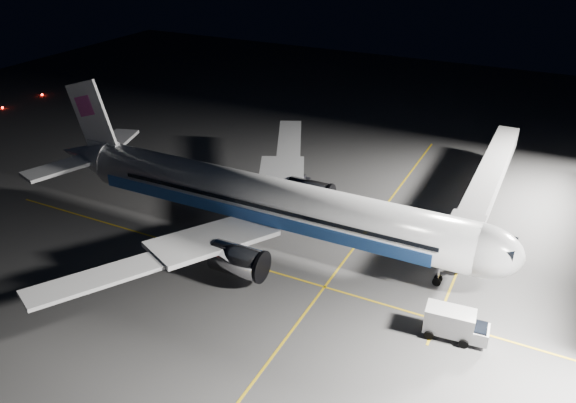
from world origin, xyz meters
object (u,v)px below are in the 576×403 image
(service_truck, at_px, (455,323))
(safety_cone_b, at_px, (280,193))
(airliner, at_px, (260,199))
(jet_bridge, at_px, (487,183))
(safety_cone_c, at_px, (273,181))
(baggage_tug, at_px, (301,181))
(safety_cone_a, at_px, (287,202))

(service_truck, height_order, safety_cone_b, service_truck)
(service_truck, bearing_deg, airliner, 157.69)
(jet_bridge, xyz_separation_m, safety_cone_b, (-26.25, -6.99, -4.29))
(safety_cone_b, bearing_deg, service_truck, -33.76)
(service_truck, bearing_deg, safety_cone_c, 139.80)
(baggage_tug, xyz_separation_m, safety_cone_c, (-4.16, -1.09, -0.49))
(baggage_tug, bearing_deg, airliner, -81.17)
(service_truck, xyz_separation_m, safety_cone_b, (-28.15, 18.81, -1.30))
(safety_cone_a, bearing_deg, safety_cone_b, 138.47)
(airliner, height_order, safety_cone_c, airliner)
(jet_bridge, bearing_deg, safety_cone_a, -159.90)
(service_truck, relative_size, baggage_tug, 2.51)
(airliner, relative_size, baggage_tug, 25.75)
(service_truck, relative_size, safety_cone_c, 10.39)
(service_truck, xyz_separation_m, baggage_tug, (-26.75, 22.83, -0.81))
(airliner, relative_size, safety_cone_a, 111.15)
(safety_cone_c, bearing_deg, baggage_tug, 14.66)
(safety_cone_a, relative_size, safety_cone_c, 0.96)
(safety_cone_a, bearing_deg, airliner, -83.31)
(service_truck, height_order, baggage_tug, service_truck)
(service_truck, bearing_deg, baggage_tug, 134.44)
(baggage_tug, distance_m, safety_cone_c, 4.33)
(airliner, bearing_deg, safety_cone_a, 96.69)
(service_truck, relative_size, safety_cone_a, 10.84)
(jet_bridge, distance_m, safety_cone_a, 26.08)
(safety_cone_c, bearing_deg, airliner, -67.00)
(jet_bridge, bearing_deg, baggage_tug, -173.19)
(airliner, bearing_deg, safety_cone_c, 113.00)
(baggage_tug, xyz_separation_m, safety_cone_b, (-1.40, -4.02, -0.49))
(airliner, bearing_deg, service_truck, -17.22)
(baggage_tug, bearing_deg, safety_cone_c, -163.24)
(baggage_tug, height_order, safety_cone_c, baggage_tug)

